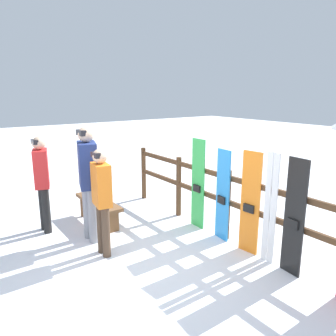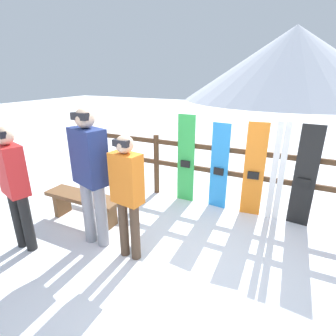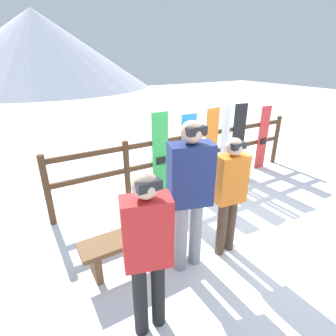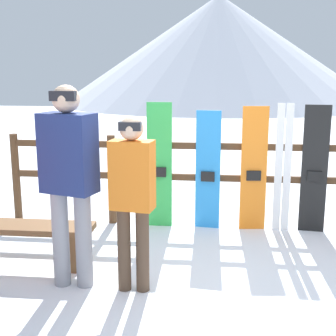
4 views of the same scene
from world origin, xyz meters
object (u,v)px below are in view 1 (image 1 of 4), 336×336
Objects in this scene: snowboard_black_stripe at (294,218)px; person_navy at (88,176)px; ski_pair_white at (270,209)px; bench at (98,206)px; person_red at (42,177)px; snowboard_orange at (250,203)px; snowboard_green at (198,184)px; snowboard_blue at (223,195)px; person_orange at (102,194)px.

person_navy is at bearing -144.80° from snowboard_black_stripe.
bench is at bearing -152.72° from ski_pair_white.
person_red is at bearing -147.19° from person_navy.
snowboard_orange is (2.30, 1.36, 0.44)m from bench.
person_red reaches higher than snowboard_orange.
snowboard_green is 1.00× the size of ski_pair_white.
person_red is 1.07× the size of snowboard_orange.
person_red reaches higher than snowboard_green.
snowboard_black_stripe is (0.37, -0.00, -0.01)m from ski_pair_white.
bench is 1.84m from snowboard_green.
person_navy is 1.17× the size of snowboard_green.
ski_pair_white is (2.65, 1.37, 0.46)m from bench.
snowboard_green is 1.06× the size of snowboard_blue.
snowboard_green is at bearing 71.39° from person_navy.
bench is at bearing -149.37° from snowboard_orange.
snowboard_green is at bearing 58.71° from person_red.
person_navy is 2.13m from snowboard_blue.
bench is 0.82× the size of ski_pair_white.
person_orange is at bearing -130.51° from ski_pair_white.
bench is at bearing 159.89° from person_orange.
snowboard_orange is (1.16, -0.00, -0.02)m from snowboard_green.
ski_pair_white reaches higher than snowboard_orange.
person_orange is at bearing -20.11° from bench.
snowboard_orange is at bearing 30.63° from bench.
person_navy reaches higher than snowboard_green.
person_navy is at bearing 176.08° from person_orange.
snowboard_blue is 1.28m from snowboard_black_stripe.
person_red reaches higher than snowboard_black_stripe.
person_navy is 1.86m from snowboard_green.
person_orange is 2.14m from snowboard_orange.
bench is at bearing -142.00° from snowboard_blue.
person_orange is at bearing -136.81° from snowboard_black_stripe.
ski_pair_white is at bearing 49.49° from person_orange.
bench is 0.81× the size of person_orange.
person_red is (-0.22, -0.87, 0.63)m from bench.
ski_pair_white reaches higher than snowboard_black_stripe.
person_navy reaches higher than snowboard_blue.
ski_pair_white is 0.37m from snowboard_black_stripe.
person_navy is 1.24× the size of snowboard_blue.
ski_pair_white is 1.01× the size of snowboard_black_stripe.
snowboard_green is at bearing -179.87° from ski_pair_white.
snowboard_orange is at bearing -179.44° from ski_pair_white.
snowboard_orange is at bearing -180.00° from snowboard_black_stripe.
person_orange is 0.59m from person_navy.
snowboard_green is (1.36, 2.24, -0.17)m from person_red.
snowboard_green is at bearing 180.00° from snowboard_orange.
snowboard_blue is at bearing 70.88° from person_orange.
person_navy is 2.48m from snowboard_orange.
snowboard_blue is at bearing 55.68° from person_navy.
snowboard_black_stripe is (1.89, 1.78, -0.16)m from person_orange.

